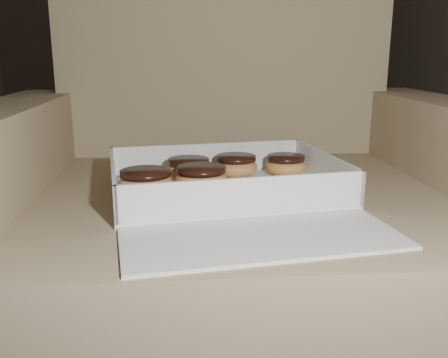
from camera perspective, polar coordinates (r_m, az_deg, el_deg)
armchair at (r=1.04m, az=1.21°, el=-7.30°), size 0.98×0.83×1.02m
bakery_box at (r=0.85m, az=0.85°, el=-1.62°), size 0.45×0.51×0.07m
donut_a at (r=0.87m, az=-2.59°, el=0.06°), size 0.09×0.09×0.05m
donut_b at (r=0.85m, az=-8.94°, el=-0.37°), size 0.09×0.09×0.05m
donut_c at (r=0.95m, az=-4.08°, el=1.17°), size 0.08×0.08×0.04m
donut_d at (r=0.97m, az=1.36°, el=1.57°), size 0.08×0.08×0.04m
donut_e at (r=0.99m, az=7.05°, el=1.64°), size 0.08×0.08×0.04m
crumb_a at (r=0.86m, az=-0.64°, el=-1.70°), size 0.01×0.01×0.00m
crumb_b at (r=0.80m, az=-5.18°, el=-2.86°), size 0.01×0.01×0.00m
crumb_c at (r=0.83m, az=-8.88°, el=-2.41°), size 0.01×0.01×0.00m
crumb_d at (r=0.84m, az=-3.64°, el=-1.98°), size 0.01×0.01×0.00m
crumb_e at (r=0.83m, az=-4.91°, el=-2.20°), size 0.01×0.01×0.00m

